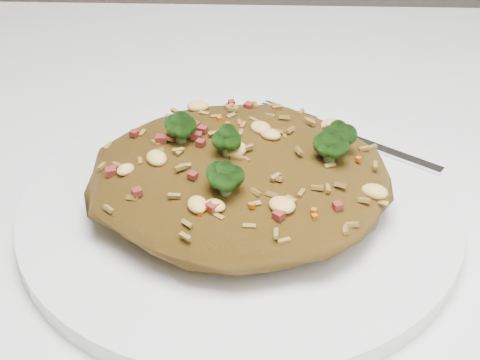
% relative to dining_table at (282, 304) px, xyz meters
% --- Properties ---
extents(dining_table, '(1.20, 0.80, 0.75)m').
position_rel_dining_table_xyz_m(dining_table, '(0.00, 0.00, 0.00)').
color(dining_table, white).
rests_on(dining_table, ground).
extents(plate, '(0.30, 0.30, 0.01)m').
position_rel_dining_table_xyz_m(plate, '(-0.03, -0.00, 0.10)').
color(plate, white).
rests_on(plate, dining_table).
extents(fried_rice, '(0.20, 0.18, 0.06)m').
position_rel_dining_table_xyz_m(fried_rice, '(-0.03, -0.00, 0.13)').
color(fried_rice, '#88611C').
rests_on(fried_rice, plate).
extents(fork, '(0.14, 0.11, 0.00)m').
position_rel_dining_table_xyz_m(fork, '(0.05, 0.07, 0.11)').
color(fork, silver).
rests_on(fork, plate).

